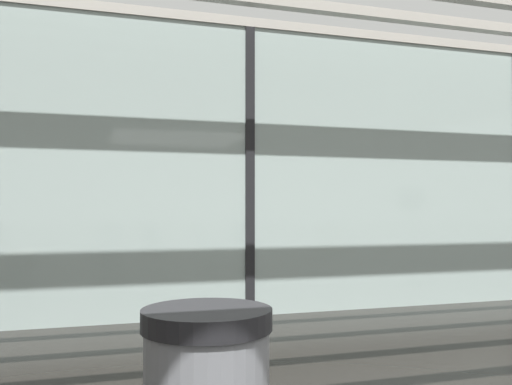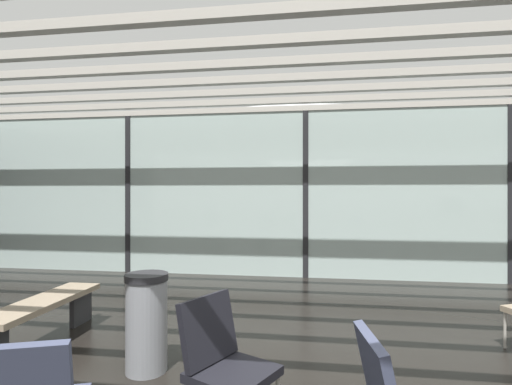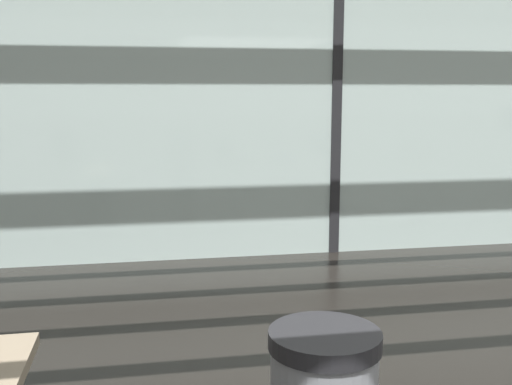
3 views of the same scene
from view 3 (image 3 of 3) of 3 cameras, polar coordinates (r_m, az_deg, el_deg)
glass_curtain_wall at (r=6.16m, az=7.52°, el=8.53°), size 14.00×0.08×3.09m
window_mullion_1 at (r=6.16m, az=7.52°, el=8.53°), size 0.10×0.12×3.09m
parked_airplane at (r=10.85m, az=-4.77°, el=12.17°), size 14.21×4.31×4.31m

